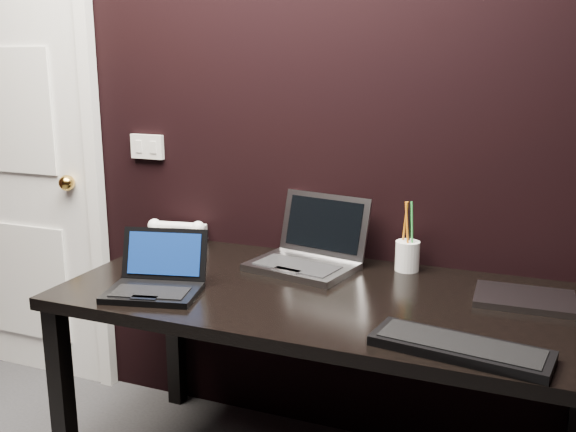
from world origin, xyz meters
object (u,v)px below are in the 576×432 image
at_px(desk, 326,315).
at_px(desk_phone, 177,235).
at_px(ext_keyboard, 460,348).
at_px(mobile_phone, 145,252).
at_px(netbook, 156,281).
at_px(silver_laptop, 308,255).
at_px(closed_laptop, 524,299).
at_px(door, 12,156).
at_px(pen_cup, 407,255).

relative_size(desk, desk_phone, 6.94).
distance_m(desk, ext_keyboard, 0.55).
relative_size(ext_keyboard, mobile_phone, 4.55).
xyz_separation_m(netbook, silver_laptop, (0.36, 0.43, 0.01)).
xyz_separation_m(ext_keyboard, closed_laptop, (0.14, 0.44, -0.00)).
xyz_separation_m(netbook, desk_phone, (-0.22, 0.49, 0.01)).
relative_size(door, netbook, 6.31).
distance_m(door, pen_cup, 1.86).
bearing_deg(closed_laptop, ext_keyboard, -107.32).
xyz_separation_m(silver_laptop, desk_phone, (-0.58, 0.06, -0.00)).
bearing_deg(pen_cup, closed_laptop, -23.11).
relative_size(closed_laptop, pen_cup, 1.21).
bearing_deg(netbook, desk_phone, 114.34).
distance_m(netbook, ext_keyboard, 0.97).
bearing_deg(desk_phone, pen_cup, 2.00).
bearing_deg(door, desk, -12.82).
relative_size(desk_phone, mobile_phone, 2.40).
bearing_deg(closed_laptop, silver_laptop, 174.20).
distance_m(netbook, desk_phone, 0.54).
xyz_separation_m(desk, netbook, (-0.51, -0.20, 0.12)).
height_order(netbook, desk_phone, netbook).
height_order(netbook, closed_laptop, netbook).
distance_m(netbook, mobile_phone, 0.34).
height_order(silver_laptop, pen_cup, pen_cup).
relative_size(netbook, pen_cup, 1.35).
xyz_separation_m(door, desk, (1.65, -0.38, -0.38)).
xyz_separation_m(mobile_phone, pen_cup, (0.92, 0.26, 0.02)).
bearing_deg(mobile_phone, netbook, -49.54).
xyz_separation_m(netbook, mobile_phone, (-0.22, 0.26, 0.00)).
relative_size(silver_laptop, desk_phone, 1.68).
relative_size(silver_laptop, mobile_phone, 4.04).
bearing_deg(mobile_phone, closed_laptop, 3.99).
height_order(netbook, mobile_phone, netbook).
height_order(closed_laptop, desk_phone, desk_phone).
xyz_separation_m(silver_laptop, ext_keyboard, (0.60, -0.52, -0.03)).
bearing_deg(pen_cup, netbook, -143.35).
distance_m(netbook, closed_laptop, 1.16).
bearing_deg(ext_keyboard, silver_laptop, 139.46).
xyz_separation_m(closed_laptop, mobile_phone, (-1.32, -0.09, 0.03)).
bearing_deg(desk, netbook, -158.21).
height_order(ext_keyboard, desk_phone, desk_phone).
relative_size(netbook, closed_laptop, 1.12).
distance_m(desk, silver_laptop, 0.29).
bearing_deg(mobile_phone, desk, -4.39).
bearing_deg(mobile_phone, ext_keyboard, -16.39).
bearing_deg(netbook, desk, 21.79).
bearing_deg(desk_phone, ext_keyboard, -26.04).
bearing_deg(desk, ext_keyboard, -32.59).
relative_size(door, silver_laptop, 5.18).
height_order(netbook, silver_laptop, silver_laptop).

